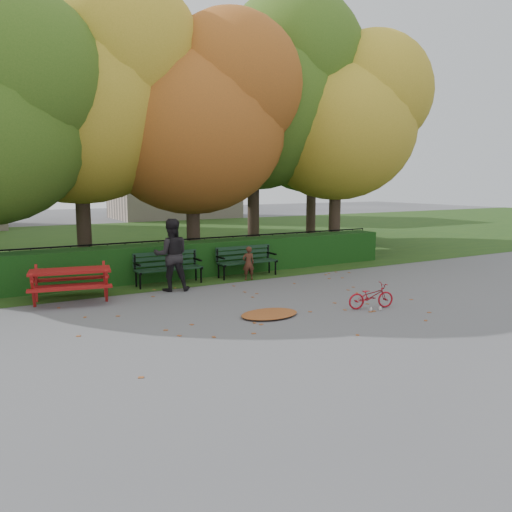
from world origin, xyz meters
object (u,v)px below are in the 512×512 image
tree_c (204,116)px  child (248,263)px  bench_left (168,265)px  tree_d (266,92)px  tree_b (91,91)px  tree_e (348,118)px  tree_g (321,124)px  bicycle (371,296)px  adult (171,255)px  bench_right (246,259)px  picnic_table (70,277)px

tree_c → child: (0.04, -2.83, -4.35)m
bench_left → tree_d: bearing=34.3°
tree_b → bench_left: (1.14, -3.04, -4.88)m
tree_d → tree_e: (2.64, -1.46, -0.90)m
tree_c → tree_g: 8.43m
bench_left → bicycle: (2.95, -4.69, -0.24)m
child → adult: 2.40m
tree_d → bench_right: 7.07m
picnic_table → tree_e: bearing=25.6°
bench_right → adult: 2.73m
tree_e → tree_g: tree_g is taller
child → tree_b: bearing=-36.3°
tree_e → tree_b: bearing=173.8°
bench_left → bench_right: bearing=0.0°
tree_g → bench_right: tree_g is taller
picnic_table → child: 4.80m
bicycle → tree_e: bearing=-21.5°
tree_e → picnic_table: bearing=-164.7°
tree_c → tree_d: bearing=22.6°
picnic_table → adult: 2.47m
tree_b → bench_left: bearing=-69.4°
tree_e → bench_right: bearing=-159.1°
bench_right → adult: adult is taller
tree_c → bench_right: size_ratio=4.44×
adult → bicycle: adult is taller
tree_c → tree_e: bearing=-1.9°
tree_e → tree_g: bearing=65.6°
tree_e → child: (-5.65, -2.63, -4.61)m
tree_c → picnic_table: 7.06m
tree_b → adult: tree_b is taller
tree_c → tree_e: 5.70m
tree_c → tree_g: (7.50, 3.80, 0.55)m
picnic_table → tree_b: bearing=79.2°
bench_right → child: bearing=-112.1°
tree_g → tree_b: bearing=-164.4°
tree_b → tree_g: (10.78, 3.02, -0.03)m
bicycle → bench_right: bearing=20.9°
tree_c → tree_d: 3.50m
tree_c → bench_right: tree_c is taller
tree_g → child: tree_g is taller
picnic_table → adult: (2.44, -0.01, 0.33)m
tree_c → tree_g: tree_g is taller
bench_left → tree_g: bearing=32.2°
tree_g → bench_right: 10.61m
tree_c → picnic_table: bearing=-147.4°
tree_c → bench_right: (0.27, -2.26, -4.30)m
bicycle → tree_b: bearing=42.1°
picnic_table → bench_left: bearing=27.0°
bench_right → bicycle: (0.55, -4.69, -0.24)m
bench_right → bicycle: size_ratio=1.70×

